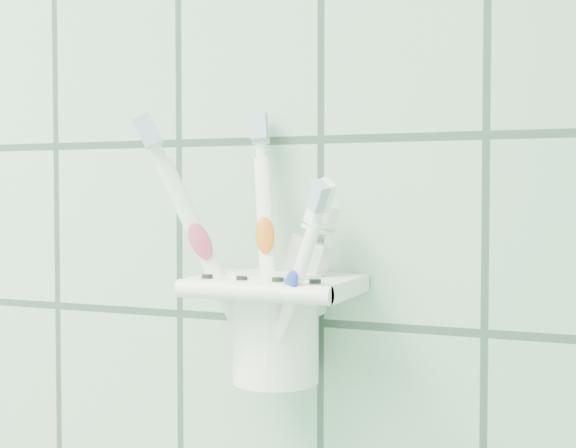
# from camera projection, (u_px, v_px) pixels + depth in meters

# --- Properties ---
(holder_bracket) EXTENTS (0.12, 0.10, 0.04)m
(holder_bracket) POSITION_uv_depth(u_px,v_px,m) (277.00, 287.00, 0.62)
(holder_bracket) COLOR white
(holder_bracket) RESTS_ON wall_back
(cup) EXTENTS (0.08, 0.08, 0.09)m
(cup) POSITION_uv_depth(u_px,v_px,m) (275.00, 322.00, 0.63)
(cup) COLOR white
(cup) RESTS_ON holder_bracket
(toothbrush_pink) EXTENTS (0.08, 0.06, 0.22)m
(toothbrush_pink) POSITION_uv_depth(u_px,v_px,m) (259.00, 230.00, 0.64)
(toothbrush_pink) COLOR white
(toothbrush_pink) RESTS_ON cup
(toothbrush_blue) EXTENTS (0.04, 0.05, 0.21)m
(toothbrush_blue) POSITION_uv_depth(u_px,v_px,m) (273.00, 237.00, 0.62)
(toothbrush_blue) COLOR white
(toothbrush_blue) RESTS_ON cup
(toothbrush_orange) EXTENTS (0.07, 0.07, 0.17)m
(toothbrush_orange) POSITION_uv_depth(u_px,v_px,m) (267.00, 259.00, 0.62)
(toothbrush_orange) COLOR white
(toothbrush_orange) RESTS_ON cup
(toothpaste_tube) EXTENTS (0.07, 0.04, 0.15)m
(toothpaste_tube) POSITION_uv_depth(u_px,v_px,m) (274.00, 269.00, 0.64)
(toothpaste_tube) COLOR silver
(toothpaste_tube) RESTS_ON cup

